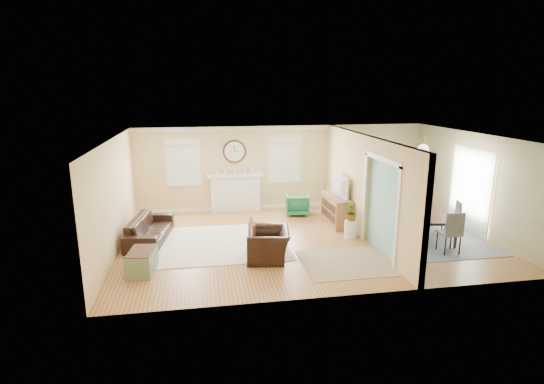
# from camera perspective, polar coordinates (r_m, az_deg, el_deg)

# --- Properties ---
(floor) EXTENTS (9.00, 9.00, 0.00)m
(floor) POSITION_cam_1_polar(r_m,az_deg,el_deg) (10.78, 4.49, -6.41)
(floor) COLOR brown
(floor) RESTS_ON ground
(wall_back) EXTENTS (9.00, 0.02, 2.60)m
(wall_back) POSITION_cam_1_polar(r_m,az_deg,el_deg) (13.26, 1.44, 3.31)
(wall_back) COLOR tan
(wall_back) RESTS_ON ground
(wall_front) EXTENTS (9.00, 0.02, 2.60)m
(wall_front) POSITION_cam_1_polar(r_m,az_deg,el_deg) (7.64, 10.17, -4.86)
(wall_front) COLOR tan
(wall_front) RESTS_ON ground
(wall_left) EXTENTS (0.02, 6.00, 2.60)m
(wall_left) POSITION_cam_1_polar(r_m,az_deg,el_deg) (10.28, -20.48, -0.68)
(wall_left) COLOR tan
(wall_left) RESTS_ON ground
(wall_right) EXTENTS (0.02, 6.00, 2.60)m
(wall_right) POSITION_cam_1_polar(r_m,az_deg,el_deg) (12.29, 25.41, 1.12)
(wall_right) COLOR tan
(wall_right) RESTS_ON ground
(ceiling) EXTENTS (9.00, 6.00, 0.02)m
(ceiling) POSITION_cam_1_polar(r_m,az_deg,el_deg) (10.18, 4.77, 7.46)
(ceiling) COLOR white
(ceiling) RESTS_ON wall_back
(partition) EXTENTS (0.17, 6.00, 2.60)m
(partition) POSITION_cam_1_polar(r_m,az_deg,el_deg) (11.11, 11.85, 1.24)
(partition) COLOR tan
(partition) RESTS_ON ground
(fireplace) EXTENTS (1.70, 0.30, 1.17)m
(fireplace) POSITION_cam_1_polar(r_m,az_deg,el_deg) (13.09, -4.93, -0.03)
(fireplace) COLOR white
(fireplace) RESTS_ON ground
(wall_clock) EXTENTS (0.70, 0.07, 0.70)m
(wall_clock) POSITION_cam_1_polar(r_m,az_deg,el_deg) (12.94, -5.07, 5.46)
(wall_clock) COLOR #412519
(wall_clock) RESTS_ON wall_back
(window_left) EXTENTS (1.05, 0.13, 1.42)m
(window_left) POSITION_cam_1_polar(r_m,az_deg,el_deg) (12.92, -11.93, 4.35)
(window_left) COLOR white
(window_left) RESTS_ON wall_back
(window_right) EXTENTS (1.05, 0.13, 1.42)m
(window_right) POSITION_cam_1_polar(r_m,az_deg,el_deg) (13.17, 1.71, 4.81)
(window_right) COLOR white
(window_right) RESTS_ON wall_back
(french_doors) EXTENTS (0.06, 1.70, 2.20)m
(french_doors) POSITION_cam_1_polar(r_m,az_deg,el_deg) (12.31, 25.14, 0.20)
(french_doors) COLOR white
(french_doors) RESTS_ON ground
(pendant) EXTENTS (0.30, 0.30, 0.55)m
(pendant) POSITION_cam_1_polar(r_m,az_deg,el_deg) (11.35, 19.63, 5.33)
(pendant) COLOR gold
(pendant) RESTS_ON ceiling
(rug_cream) EXTENTS (3.17, 2.75, 0.02)m
(rug_cream) POSITION_cam_1_polar(r_m,az_deg,el_deg) (10.57, -6.73, -6.83)
(rug_cream) COLOR beige
(rug_cream) RESTS_ON floor
(rug_jute) EXTENTS (2.05, 1.68, 0.01)m
(rug_jute) POSITION_cam_1_polar(r_m,az_deg,el_deg) (9.54, 10.33, -9.32)
(rug_jute) COLOR #A2845F
(rug_jute) RESTS_ON floor
(rug_grey) EXTENTS (2.54, 3.17, 0.01)m
(rug_grey) POSITION_cam_1_polar(r_m,az_deg,el_deg) (11.67, 20.01, -5.61)
(rug_grey) COLOR slate
(rug_grey) RESTS_ON floor
(sofa) EXTENTS (1.08, 2.15, 0.60)m
(sofa) POSITION_cam_1_polar(r_m,az_deg,el_deg) (11.04, -16.10, -4.78)
(sofa) COLOR black
(sofa) RESTS_ON floor
(eames_chair) EXTENTS (1.07, 1.18, 0.68)m
(eames_chair) POSITION_cam_1_polar(r_m,az_deg,el_deg) (9.48, -0.50, -7.05)
(eames_chair) COLOR black
(eames_chair) RESTS_ON floor
(green_chair) EXTENTS (0.77, 0.79, 0.63)m
(green_chair) POSITION_cam_1_polar(r_m,az_deg,el_deg) (12.78, 3.44, -1.66)
(green_chair) COLOR #1A683F
(green_chair) RESTS_ON floor
(trunk) EXTENTS (0.60, 0.88, 0.48)m
(trunk) POSITION_cam_1_polar(r_m,az_deg,el_deg) (9.26, -17.09, -8.92)
(trunk) COLOR gray
(trunk) RESTS_ON floor
(credenza) EXTENTS (0.49, 1.43, 0.80)m
(credenza) POSITION_cam_1_polar(r_m,az_deg,el_deg) (12.00, 8.65, -2.40)
(credenza) COLOR olive
(credenza) RESTS_ON floor
(tv) EXTENTS (0.21, 1.04, 0.60)m
(tv) POSITION_cam_1_polar(r_m,az_deg,el_deg) (11.82, 8.68, 0.84)
(tv) COLOR black
(tv) RESTS_ON credenza
(garden_stool) EXTENTS (0.31, 0.31, 0.46)m
(garden_stool) POSITION_cam_1_polar(r_m,az_deg,el_deg) (10.98, 10.49, -4.96)
(garden_stool) COLOR white
(garden_stool) RESTS_ON floor
(potted_plant) EXTENTS (0.53, 0.52, 0.45)m
(potted_plant) POSITION_cam_1_polar(r_m,az_deg,el_deg) (10.84, 10.59, -2.69)
(potted_plant) COLOR #337F33
(potted_plant) RESTS_ON garden_stool
(dining_table) EXTENTS (1.38, 2.04, 0.66)m
(dining_table) POSITION_cam_1_polar(r_m,az_deg,el_deg) (11.57, 20.14, -4.10)
(dining_table) COLOR #412519
(dining_table) RESTS_ON floor
(dining_chair_n) EXTENTS (0.47, 0.47, 0.89)m
(dining_chair_n) POSITION_cam_1_polar(r_m,az_deg,el_deg) (12.52, 17.93, -1.68)
(dining_chair_n) COLOR slate
(dining_chair_n) RESTS_ON floor
(dining_chair_s) EXTENTS (0.45, 0.45, 1.00)m
(dining_chair_s) POSITION_cam_1_polar(r_m,az_deg,el_deg) (10.57, 22.78, -4.52)
(dining_chair_s) COLOR slate
(dining_chair_s) RESTS_ON floor
(dining_chair_w) EXTENTS (0.50, 0.50, 0.93)m
(dining_chair_w) POSITION_cam_1_polar(r_m,az_deg,el_deg) (11.13, 17.23, -3.38)
(dining_chair_w) COLOR white
(dining_chair_w) RESTS_ON floor
(dining_chair_e) EXTENTS (0.49, 0.49, 0.89)m
(dining_chair_e) POSITION_cam_1_polar(r_m,az_deg,el_deg) (11.92, 22.94, -2.87)
(dining_chair_e) COLOR slate
(dining_chair_e) RESTS_ON floor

